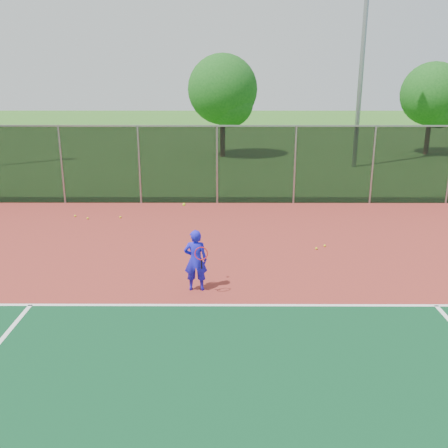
{
  "coord_description": "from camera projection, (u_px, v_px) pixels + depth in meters",
  "views": [
    {
      "loc": [
        -2.67,
        -7.03,
        5.0
      ],
      "look_at": [
        -2.71,
        5.0,
        1.3
      ],
      "focal_mm": 40.0,
      "sensor_mm": 36.0,
      "label": 1
    }
  ],
  "objects": [
    {
      "name": "fence_back",
      "position": [
        295.0,
        164.0,
        19.19
      ],
      "size": [
        30.0,
        0.06,
        3.03
      ],
      "color": "black",
      "rests_on": "court_apron"
    },
    {
      "name": "tree_back_mid",
      "position": [
        434.0,
        97.0,
        30.09
      ],
      "size": [
        3.79,
        3.79,
        5.56
      ],
      "color": "#342112",
      "rests_on": "ground"
    },
    {
      "name": "tennis_player",
      "position": [
        196.0,
        260.0,
        11.65
      ],
      "size": [
        0.59,
        0.59,
        2.1
      ],
      "color": "#1B16D4",
      "rests_on": "court_apron"
    },
    {
      "name": "court_apron",
      "position": [
        357.0,
        328.0,
        10.09
      ],
      "size": [
        30.0,
        20.0,
        0.02
      ],
      "primitive_type": "cube",
      "color": "maroon",
      "rests_on": "ground"
    },
    {
      "name": "floodlight_n",
      "position": [
        364.0,
        36.0,
        25.21
      ],
      "size": [
        0.9,
        0.4,
        11.86
      ],
      "color": "gray",
      "rests_on": "ground"
    },
    {
      "name": "practice_ball_0",
      "position": [
        325.0,
        246.0,
        14.74
      ],
      "size": [
        0.07,
        0.07,
        0.07
      ],
      "primitive_type": "sphere",
      "color": "#CFCE18",
      "rests_on": "court_apron"
    },
    {
      "name": "tree_back_left",
      "position": [
        224.0,
        93.0,
        29.27
      ],
      "size": [
        4.1,
        4.1,
        6.02
      ],
      "color": "#342112",
      "rests_on": "ground"
    },
    {
      "name": "practice_ball_5",
      "position": [
        75.0,
        216.0,
        17.76
      ],
      "size": [
        0.07,
        0.07,
        0.07
      ],
      "primitive_type": "sphere",
      "color": "#CFCE18",
      "rests_on": "court_apron"
    },
    {
      "name": "practice_ball_2",
      "position": [
        316.0,
        248.0,
        14.51
      ],
      "size": [
        0.07,
        0.07,
        0.07
      ],
      "primitive_type": "sphere",
      "color": "#CFCE18",
      "rests_on": "court_apron"
    },
    {
      "name": "ground",
      "position": [
        388.0,
        389.0,
        8.18
      ],
      "size": [
        120.0,
        120.0,
        0.0
      ],
      "primitive_type": "plane",
      "color": "#2A621C",
      "rests_on": "ground"
    },
    {
      "name": "practice_ball_4",
      "position": [
        120.0,
        217.0,
        17.62
      ],
      "size": [
        0.07,
        0.07,
        0.07
      ],
      "primitive_type": "sphere",
      "color": "#CFCE18",
      "rests_on": "court_apron"
    },
    {
      "name": "practice_ball_3",
      "position": [
        88.0,
        218.0,
        17.48
      ],
      "size": [
        0.07,
        0.07,
        0.07
      ],
      "primitive_type": "sphere",
      "color": "#CFCE18",
      "rests_on": "court_apron"
    }
  ]
}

